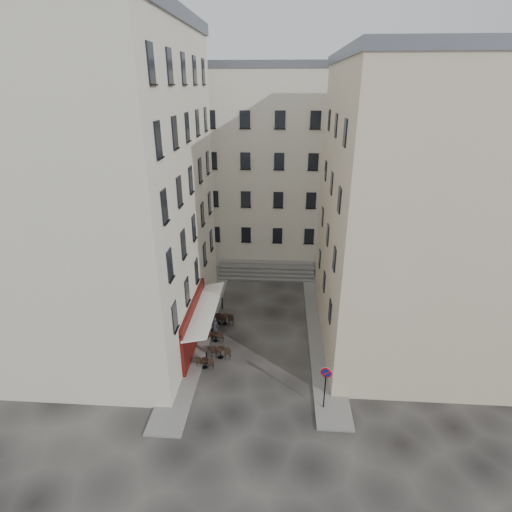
# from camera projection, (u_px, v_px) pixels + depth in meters

# --- Properties ---
(ground) EXTENTS (90.00, 90.00, 0.00)m
(ground) POSITION_uv_depth(u_px,v_px,m) (258.00, 357.00, 26.69)
(ground) COLOR black
(ground) RESTS_ON ground
(sidewalk_left) EXTENTS (2.00, 22.00, 0.12)m
(sidewalk_left) POSITION_uv_depth(u_px,v_px,m) (203.00, 321.00, 30.61)
(sidewalk_left) COLOR slate
(sidewalk_left) RESTS_ON ground
(sidewalk_right) EXTENTS (2.00, 18.00, 0.12)m
(sidewalk_right) POSITION_uv_depth(u_px,v_px,m) (322.00, 333.00, 29.14)
(sidewalk_right) COLOR slate
(sidewalk_right) RESTS_ON ground
(building_left) EXTENTS (12.20, 16.20, 20.60)m
(building_left) POSITION_uv_depth(u_px,v_px,m) (100.00, 192.00, 26.01)
(building_left) COLOR beige
(building_left) RESTS_ON ground
(building_right) EXTENTS (12.20, 14.20, 18.60)m
(building_right) POSITION_uv_depth(u_px,v_px,m) (425.00, 211.00, 25.57)
(building_right) COLOR beige
(building_right) RESTS_ON ground
(building_back) EXTENTS (18.20, 10.20, 18.60)m
(building_back) POSITION_uv_depth(u_px,v_px,m) (260.00, 164.00, 40.48)
(building_back) COLOR beige
(building_back) RESTS_ON ground
(cafe_storefront) EXTENTS (1.74, 7.30, 3.50)m
(cafe_storefront) POSITION_uv_depth(u_px,v_px,m) (195.00, 322.00, 27.13)
(cafe_storefront) COLOR #450E09
(cafe_storefront) RESTS_ON ground
(stone_steps) EXTENTS (9.00, 3.15, 0.80)m
(stone_steps) POSITION_uv_depth(u_px,v_px,m) (266.00, 271.00, 38.06)
(stone_steps) COLOR #5F5C5A
(stone_steps) RESTS_ON ground
(bollard_near) EXTENTS (0.12, 0.12, 0.98)m
(bollard_near) POSITION_uv_depth(u_px,v_px,m) (207.00, 358.00, 25.77)
(bollard_near) COLOR black
(bollard_near) RESTS_ON ground
(bollard_mid) EXTENTS (0.12, 0.12, 0.98)m
(bollard_mid) POSITION_uv_depth(u_px,v_px,m) (215.00, 327.00, 28.98)
(bollard_mid) COLOR black
(bollard_mid) RESTS_ON ground
(bollard_far) EXTENTS (0.12, 0.12, 0.98)m
(bollard_far) POSITION_uv_depth(u_px,v_px,m) (222.00, 303.00, 32.19)
(bollard_far) COLOR black
(bollard_far) RESTS_ON ground
(no_parking_sign) EXTENTS (0.62, 0.23, 2.83)m
(no_parking_sign) POSITION_uv_depth(u_px,v_px,m) (326.00, 380.00, 21.63)
(no_parking_sign) COLOR black
(no_parking_sign) RESTS_ON ground
(bistro_table_a) EXTENTS (1.16, 0.54, 0.81)m
(bistro_table_a) POSITION_uv_depth(u_px,v_px,m) (205.00, 362.00, 25.50)
(bistro_table_a) COLOR black
(bistro_table_a) RESTS_ON ground
(bistro_table_b) EXTENTS (1.34, 0.63, 0.94)m
(bistro_table_b) POSITION_uv_depth(u_px,v_px,m) (221.00, 352.00, 26.42)
(bistro_table_b) COLOR black
(bistro_table_b) RESTS_ON ground
(bistro_table_c) EXTENTS (1.16, 0.55, 0.82)m
(bistro_table_c) POSITION_uv_depth(u_px,v_px,m) (216.00, 336.00, 28.15)
(bistro_table_c) COLOR black
(bistro_table_c) RESTS_ON ground
(bistro_table_d) EXTENTS (1.19, 0.56, 0.84)m
(bistro_table_d) POSITION_uv_depth(u_px,v_px,m) (218.00, 319.00, 30.21)
(bistro_table_d) COLOR black
(bistro_table_d) RESTS_ON ground
(bistro_table_e) EXTENTS (1.36, 0.64, 0.95)m
(bistro_table_e) POSITION_uv_depth(u_px,v_px,m) (225.00, 319.00, 30.14)
(bistro_table_e) COLOR black
(bistro_table_e) RESTS_ON ground
(pedestrian) EXTENTS (0.64, 0.43, 1.74)m
(pedestrian) POSITION_uv_depth(u_px,v_px,m) (215.00, 328.00, 28.33)
(pedestrian) COLOR black
(pedestrian) RESTS_ON ground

